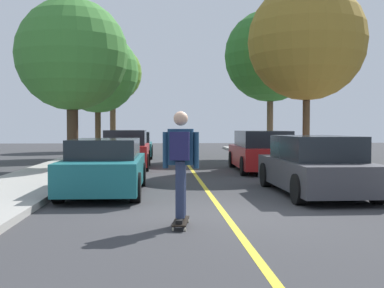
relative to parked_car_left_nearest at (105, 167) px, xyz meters
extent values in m
plane|color=#353538|center=(2.49, -3.02, -0.65)|extent=(80.00, 80.00, 0.00)
cube|color=gold|center=(2.49, 0.98, -0.65)|extent=(0.12, 39.20, 0.01)
cube|color=#196066|center=(0.00, -0.03, -0.13)|extent=(1.75, 4.28, 0.68)
cube|color=black|center=(0.00, 0.08, 0.44)|extent=(1.53, 2.56, 0.45)
cylinder|color=black|center=(0.79, -1.46, -0.33)|extent=(0.22, 0.64, 0.64)
cylinder|color=black|center=(-0.81, -1.45, -0.33)|extent=(0.22, 0.64, 0.64)
cylinder|color=black|center=(0.81, 1.40, -0.33)|extent=(0.22, 0.64, 0.64)
cylinder|color=black|center=(-0.79, 1.41, -0.33)|extent=(0.22, 0.64, 0.64)
cube|color=maroon|center=(0.00, 7.17, -0.10)|extent=(1.71, 4.04, 0.74)
cube|color=black|center=(0.00, 7.25, 0.55)|extent=(1.50, 2.43, 0.56)
cylinder|color=black|center=(0.79, 5.85, -0.33)|extent=(0.22, 0.64, 0.64)
cylinder|color=black|center=(-0.80, 5.85, -0.33)|extent=(0.22, 0.64, 0.64)
cylinder|color=black|center=(0.79, 8.48, -0.33)|extent=(0.22, 0.64, 0.64)
cylinder|color=black|center=(-0.79, 8.48, -0.33)|extent=(0.22, 0.64, 0.64)
cube|color=#196066|center=(0.00, 13.68, -0.16)|extent=(1.78, 4.15, 0.61)
cube|color=black|center=(0.00, 13.61, 0.42)|extent=(1.56, 2.73, 0.56)
cylinder|color=black|center=(0.82, 12.32, -0.33)|extent=(0.23, 0.64, 0.64)
cylinder|color=black|center=(-0.80, 12.31, -0.33)|extent=(0.23, 0.64, 0.64)
cylinder|color=black|center=(0.80, 15.06, -0.33)|extent=(0.23, 0.64, 0.64)
cylinder|color=black|center=(-0.82, 15.04, -0.33)|extent=(0.23, 0.64, 0.64)
cube|color=#38383D|center=(4.99, -0.44, -0.15)|extent=(1.81, 4.47, 0.65)
cube|color=black|center=(4.99, -0.49, 0.46)|extent=(1.58, 2.59, 0.56)
cylinder|color=black|center=(4.14, 1.08, -0.33)|extent=(0.22, 0.64, 0.64)
cylinder|color=black|center=(5.80, 1.09, -0.33)|extent=(0.22, 0.64, 0.64)
cylinder|color=black|center=(4.17, -1.98, -0.33)|extent=(0.22, 0.64, 0.64)
cylinder|color=black|center=(5.83, -1.96, -0.33)|extent=(0.22, 0.64, 0.64)
cube|color=maroon|center=(4.99, 5.71, -0.11)|extent=(1.98, 4.75, 0.71)
cube|color=black|center=(4.98, 5.58, 0.53)|extent=(1.71, 2.99, 0.57)
cylinder|color=black|center=(4.16, 7.38, -0.33)|extent=(0.24, 0.65, 0.64)
cylinder|color=black|center=(5.90, 7.34, -0.33)|extent=(0.24, 0.65, 0.64)
cylinder|color=black|center=(4.07, 4.09, -0.33)|extent=(0.24, 0.65, 0.64)
cylinder|color=black|center=(5.81, 4.04, -0.33)|extent=(0.24, 0.65, 0.64)
cylinder|color=#3D2D1E|center=(-1.91, 6.45, 1.01)|extent=(0.41, 0.41, 3.03)
sphere|color=#3D7F33|center=(-1.91, 6.45, 3.61)|extent=(4.10, 4.10, 4.10)
cylinder|color=#4C3823|center=(-1.91, 13.83, 1.11)|extent=(0.30, 0.30, 3.25)
sphere|color=#3D7F33|center=(-1.91, 13.83, 3.80)|extent=(4.22, 4.22, 4.22)
cylinder|color=#4C3823|center=(-1.91, 21.88, 1.51)|extent=(0.39, 0.39, 4.05)
sphere|color=#4C7A23|center=(-1.91, 21.88, 4.63)|extent=(3.95, 3.95, 3.95)
cylinder|color=#4C3823|center=(6.89, 6.55, 1.21)|extent=(0.27, 0.27, 3.44)
sphere|color=olive|center=(6.89, 6.55, 4.21)|extent=(4.49, 4.49, 4.49)
cylinder|color=brown|center=(6.89, 12.74, 1.37)|extent=(0.31, 0.31, 3.76)
sphere|color=#2D6B28|center=(6.89, 12.74, 4.56)|extent=(4.65, 4.65, 4.65)
cylinder|color=#B2140F|center=(-1.50, 3.60, -0.23)|extent=(0.20, 0.20, 0.55)
sphere|color=#B2140F|center=(-1.50, 3.60, 0.10)|extent=(0.18, 0.18, 0.18)
cube|color=black|center=(1.65, -4.05, -0.56)|extent=(0.32, 0.86, 0.02)
cylinder|color=beige|center=(1.59, -3.70, -0.62)|extent=(0.03, 0.06, 0.06)
cylinder|color=beige|center=(1.78, -3.72, -0.62)|extent=(0.03, 0.06, 0.06)
cylinder|color=beige|center=(1.51, -4.37, -0.62)|extent=(0.03, 0.06, 0.06)
cylinder|color=beige|center=(1.70, -4.40, -0.62)|extent=(0.03, 0.06, 0.06)
cube|color=#99999E|center=(1.69, -3.71, -0.58)|extent=(0.10, 0.05, 0.02)
cube|color=#99999E|center=(1.60, -4.38, -0.58)|extent=(0.10, 0.05, 0.02)
cube|color=black|center=(1.67, -3.83, -0.52)|extent=(0.13, 0.27, 0.06)
cube|color=black|center=(1.62, -4.27, -0.52)|extent=(0.13, 0.27, 0.06)
cylinder|color=#283351|center=(1.66, -3.93, -0.04)|extent=(0.17, 0.17, 0.89)
cylinder|color=#283351|center=(1.63, -4.17, -0.04)|extent=(0.17, 0.17, 0.89)
cube|color=navy|center=(1.65, -4.05, 0.63)|extent=(0.42, 0.27, 0.57)
sphere|color=tan|center=(1.65, -4.05, 1.09)|extent=(0.23, 0.23, 0.23)
cylinder|color=navy|center=(1.40, -4.02, 0.58)|extent=(0.10, 0.10, 0.58)
cylinder|color=navy|center=(1.89, -4.08, 0.58)|extent=(0.10, 0.10, 0.58)
cube|color=#1E1E4C|center=(1.62, -4.25, 0.65)|extent=(0.32, 0.22, 0.44)
camera|label=1|loc=(1.32, -11.84, 0.95)|focal=45.83mm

